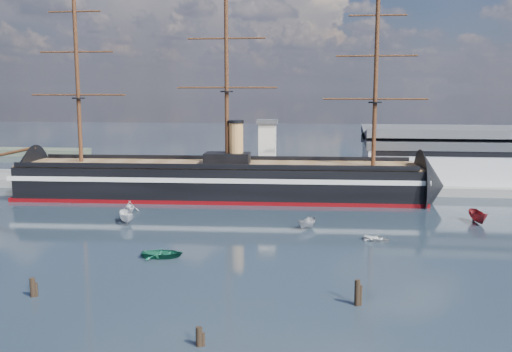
# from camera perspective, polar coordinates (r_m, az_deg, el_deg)

# --- Properties ---
(ground) EXTENTS (600.00, 600.00, 0.00)m
(ground) POSITION_cam_1_polar(r_m,az_deg,el_deg) (108.35, -2.16, -4.27)
(ground) COLOR black
(ground) RESTS_ON ground
(quay) EXTENTS (180.00, 18.00, 2.00)m
(quay) POSITION_cam_1_polar(r_m,az_deg,el_deg) (142.54, 4.05, -1.14)
(quay) COLOR slate
(quay) RESTS_ON ground
(warehouse) EXTENTS (63.00, 21.00, 11.60)m
(warehouse) POSITION_cam_1_polar(r_m,az_deg,el_deg) (151.09, 22.67, 1.82)
(warehouse) COLOR #B7BABC
(warehouse) RESTS_ON ground
(quay_tower) EXTENTS (5.00, 5.00, 15.00)m
(quay_tower) POSITION_cam_1_polar(r_m,az_deg,el_deg) (138.73, 1.14, 2.67)
(quay_tower) COLOR silver
(quay_tower) RESTS_ON ground
(warship) EXTENTS (113.20, 19.96, 53.94)m
(warship) POSITION_cam_1_polar(r_m,az_deg,el_deg) (128.37, -4.52, -0.41)
(warship) COLOR black
(warship) RESTS_ON ground
(motorboat_a) EXTENTS (7.48, 5.40, 2.82)m
(motorboat_a) POSITION_cam_1_polar(r_m,az_deg,el_deg) (107.16, -12.81, -4.63)
(motorboat_a) COLOR silver
(motorboat_a) RESTS_ON ground
(motorboat_b) EXTENTS (1.88, 3.89, 1.75)m
(motorboat_b) POSITION_cam_1_polar(r_m,az_deg,el_deg) (84.89, -9.33, -8.05)
(motorboat_b) COLOR #15583F
(motorboat_b) RESTS_ON ground
(motorboat_c) EXTENTS (5.95, 4.67, 2.27)m
(motorboat_c) POSITION_cam_1_polar(r_m,az_deg,el_deg) (100.88, 5.12, -5.27)
(motorboat_c) COLOR gray
(motorboat_c) RESTS_ON ground
(motorboat_d) EXTENTS (7.15, 5.40, 2.41)m
(motorboat_d) POSITION_cam_1_polar(r_m,az_deg,el_deg) (116.96, -12.48, -3.50)
(motorboat_d) COLOR silver
(motorboat_d) RESTS_ON ground
(motorboat_e) EXTENTS (2.29, 2.96, 1.29)m
(motorboat_e) POSITION_cam_1_polar(r_m,az_deg,el_deg) (94.50, 11.96, -6.39)
(motorboat_e) COLOR silver
(motorboat_e) RESTS_ON ground
(motorboat_f) EXTENTS (7.49, 3.46, 2.89)m
(motorboat_f) POSITION_cam_1_polar(r_m,az_deg,el_deg) (112.14, 21.30, -4.42)
(motorboat_f) COLOR maroon
(motorboat_f) RESTS_ON ground
(piling_near_left) EXTENTS (0.64, 0.64, 2.99)m
(piling_near_left) POSITION_cam_1_polar(r_m,az_deg,el_deg) (73.72, -21.39, -11.16)
(piling_near_left) COLOR black
(piling_near_left) RESTS_ON ground
(piling_near_mid) EXTENTS (0.64, 0.64, 2.58)m
(piling_near_mid) POSITION_cam_1_polar(r_m,az_deg,el_deg) (57.04, -5.71, -16.55)
(piling_near_mid) COLOR black
(piling_near_mid) RESTS_ON ground
(piling_near_right) EXTENTS (0.64, 0.64, 3.69)m
(piling_near_right) POSITION_cam_1_polar(r_m,az_deg,el_deg) (67.25, 10.05, -12.61)
(piling_near_right) COLOR black
(piling_near_right) RESTS_ON ground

